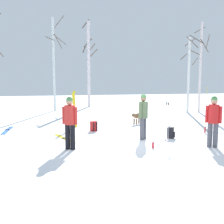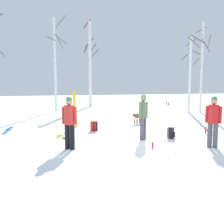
{
  "view_description": "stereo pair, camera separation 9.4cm",
  "coord_description": "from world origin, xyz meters",
  "px_view_note": "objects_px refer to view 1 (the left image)",
  "views": [
    {
      "loc": [
        -2.57,
        -8.42,
        2.25
      ],
      "look_at": [
        -0.34,
        1.5,
        1.0
      ],
      "focal_mm": 42.22,
      "sensor_mm": 36.0,
      "label": 1
    },
    {
      "loc": [
        -2.48,
        -8.44,
        2.25
      ],
      "look_at": [
        -0.34,
        1.5,
        1.0
      ],
      "focal_mm": 42.22,
      "sensor_mm": 36.0,
      "label": 2
    }
  ],
  "objects_px": {
    "person_0": "(143,114)",
    "person_1": "(213,118)",
    "person_2": "(70,120)",
    "water_bottle_0": "(205,130)",
    "ski_pair_planted_1": "(206,108)",
    "backpack_1": "(94,126)",
    "birch_tree_2": "(89,63)",
    "ski_pair_lying_1": "(7,130)",
    "backpack_0": "(171,133)",
    "dog": "(137,116)",
    "ski_pair_lying_0": "(64,138)",
    "birch_tree_3": "(189,73)",
    "water_bottle_1": "(153,145)",
    "ski_poles_0": "(167,121)",
    "ski_pair_planted_0": "(75,109)",
    "birch_tree_4": "(200,65)",
    "birch_tree_1": "(54,62)"
  },
  "relations": [
    {
      "from": "backpack_0",
      "to": "dog",
      "type": "bearing_deg",
      "value": 93.63
    },
    {
      "from": "ski_pair_lying_0",
      "to": "backpack_1",
      "type": "height_order",
      "value": "backpack_1"
    },
    {
      "from": "dog",
      "to": "water_bottle_1",
      "type": "height_order",
      "value": "dog"
    },
    {
      "from": "person_0",
      "to": "water_bottle_1",
      "type": "height_order",
      "value": "person_0"
    },
    {
      "from": "person_2",
      "to": "water_bottle_1",
      "type": "xyz_separation_m",
      "value": [
        2.67,
        -0.46,
        -0.88
      ]
    },
    {
      "from": "person_1",
      "to": "birch_tree_2",
      "type": "bearing_deg",
      "value": 98.61
    },
    {
      "from": "backpack_1",
      "to": "birch_tree_2",
      "type": "height_order",
      "value": "birch_tree_2"
    },
    {
      "from": "backpack_1",
      "to": "water_bottle_0",
      "type": "distance_m",
      "value": 4.79
    },
    {
      "from": "water_bottle_0",
      "to": "birch_tree_3",
      "type": "relative_size",
      "value": 0.05
    },
    {
      "from": "dog",
      "to": "ski_pair_lying_0",
      "type": "distance_m",
      "value": 4.65
    },
    {
      "from": "backpack_0",
      "to": "birch_tree_2",
      "type": "relative_size",
      "value": 0.06
    },
    {
      "from": "ski_pair_lying_0",
      "to": "birch_tree_3",
      "type": "height_order",
      "value": "birch_tree_3"
    },
    {
      "from": "person_1",
      "to": "backpack_0",
      "type": "xyz_separation_m",
      "value": [
        -0.75,
        1.57,
        -0.77
      ]
    },
    {
      "from": "person_0",
      "to": "birch_tree_3",
      "type": "bearing_deg",
      "value": 51.26
    },
    {
      "from": "person_2",
      "to": "ski_pair_lying_0",
      "type": "relative_size",
      "value": 1.0
    },
    {
      "from": "birch_tree_4",
      "to": "person_0",
      "type": "bearing_deg",
      "value": -132.57
    },
    {
      "from": "person_2",
      "to": "water_bottle_1",
      "type": "height_order",
      "value": "person_2"
    },
    {
      "from": "person_2",
      "to": "birch_tree_3",
      "type": "bearing_deg",
      "value": 43.31
    },
    {
      "from": "backpack_1",
      "to": "water_bottle_1",
      "type": "xyz_separation_m",
      "value": [
        1.47,
        -3.33,
        -0.11
      ]
    },
    {
      "from": "person_0",
      "to": "person_1",
      "type": "distance_m",
      "value": 2.49
    },
    {
      "from": "ski_pair_planted_0",
      "to": "birch_tree_3",
      "type": "height_order",
      "value": "birch_tree_3"
    },
    {
      "from": "person_0",
      "to": "dog",
      "type": "bearing_deg",
      "value": 75.4
    },
    {
      "from": "ski_pair_lying_1",
      "to": "birch_tree_3",
      "type": "distance_m",
      "value": 12.18
    },
    {
      "from": "person_0",
      "to": "person_2",
      "type": "bearing_deg",
      "value": -162.65
    },
    {
      "from": "water_bottle_1",
      "to": "birch_tree_1",
      "type": "xyz_separation_m",
      "value": [
        -3.04,
        11.63,
        3.39
      ]
    },
    {
      "from": "dog",
      "to": "birch_tree_1",
      "type": "xyz_separation_m",
      "value": [
        -4.05,
        6.87,
        3.1
      ]
    },
    {
      "from": "person_0",
      "to": "ski_poles_0",
      "type": "height_order",
      "value": "person_0"
    },
    {
      "from": "ski_pair_planted_1",
      "to": "water_bottle_0",
      "type": "xyz_separation_m",
      "value": [
        -0.49,
        -0.74,
        -0.83
      ]
    },
    {
      "from": "backpack_1",
      "to": "ski_pair_planted_1",
      "type": "bearing_deg",
      "value": -7.74
    },
    {
      "from": "person_1",
      "to": "dog",
      "type": "height_order",
      "value": "person_1"
    },
    {
      "from": "backpack_1",
      "to": "birch_tree_1",
      "type": "bearing_deg",
      "value": 100.73
    },
    {
      "from": "backpack_0",
      "to": "birch_tree_4",
      "type": "relative_size",
      "value": 0.07
    },
    {
      "from": "person_0",
      "to": "ski_poles_0",
      "type": "xyz_separation_m",
      "value": [
        0.63,
        -0.77,
        -0.2
      ]
    },
    {
      "from": "ski_pair_planted_0",
      "to": "backpack_0",
      "type": "height_order",
      "value": "ski_pair_planted_0"
    },
    {
      "from": "dog",
      "to": "ski_poles_0",
      "type": "bearing_deg",
      "value": -93.62
    },
    {
      "from": "person_0",
      "to": "birch_tree_1",
      "type": "distance_m",
      "value": 11.06
    },
    {
      "from": "dog",
      "to": "birch_tree_2",
      "type": "distance_m",
      "value": 10.0
    },
    {
      "from": "person_2",
      "to": "birch_tree_4",
      "type": "relative_size",
      "value": 0.28
    },
    {
      "from": "backpack_1",
      "to": "birch_tree_4",
      "type": "bearing_deg",
      "value": 32.44
    },
    {
      "from": "backpack_1",
      "to": "birch_tree_2",
      "type": "bearing_deg",
      "value": 83.32
    },
    {
      "from": "water_bottle_1",
      "to": "person_1",
      "type": "bearing_deg",
      "value": -8.98
    },
    {
      "from": "backpack_1",
      "to": "birch_tree_4",
      "type": "relative_size",
      "value": 0.07
    },
    {
      "from": "ski_pair_planted_1",
      "to": "backpack_1",
      "type": "xyz_separation_m",
      "value": [
        -5.06,
        0.69,
        -0.74
      ]
    },
    {
      "from": "person_0",
      "to": "ski_poles_0",
      "type": "distance_m",
      "value": 1.01
    },
    {
      "from": "person_1",
      "to": "backpack_1",
      "type": "relative_size",
      "value": 3.9
    },
    {
      "from": "person_2",
      "to": "ski_pair_planted_0",
      "type": "height_order",
      "value": "ski_pair_planted_0"
    },
    {
      "from": "person_2",
      "to": "water_bottle_0",
      "type": "relative_size",
      "value": 6.5
    },
    {
      "from": "birch_tree_2",
      "to": "ski_pair_lying_1",
      "type": "bearing_deg",
      "value": -117.0
    },
    {
      "from": "ski_poles_0",
      "to": "water_bottle_1",
      "type": "height_order",
      "value": "ski_poles_0"
    },
    {
      "from": "person_1",
      "to": "birch_tree_1",
      "type": "relative_size",
      "value": 0.25
    }
  ]
}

